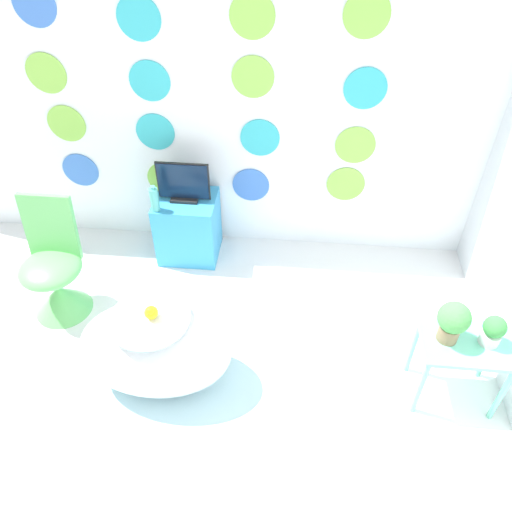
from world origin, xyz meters
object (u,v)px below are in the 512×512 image
Objects in this scene: potted_plant_right at (493,330)px; tv at (183,184)px; vase at (154,199)px; chair at (56,281)px; potted_plant_left at (453,321)px; bathtub at (156,348)px.

tv is at bearing 149.65° from potted_plant_right.
potted_plant_right is at bearing -24.85° from vase.
chair reaches higher than potted_plant_left.
potted_plant_right is (2.07, -0.96, -0.04)m from vase.
vase is 0.77× the size of potted_plant_left.
potted_plant_left reaches higher than vase.
chair is 2.50m from potted_plant_left.
chair is at bearing -138.35° from vase.
bathtub is 1.87m from potted_plant_right.
tv is (0.77, 0.67, 0.38)m from chair.
tv reaches higher than vase.
potted_plant_right is at bearing -9.26° from chair.
tv is 0.24m from vase.
potted_plant_right is at bearing -0.59° from potted_plant_left.
potted_plant_right is (0.22, -0.00, -0.05)m from potted_plant_left.
bathtub is 4.49× the size of vase.
tv is 1.47× the size of potted_plant_left.
tv reaches higher than bathtub.
tv is (-0.05, 1.18, 0.36)m from bathtub.
tv is 2.01m from potted_plant_left.
tv reaches higher than potted_plant_left.
tv is at bearing 41.26° from chair.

